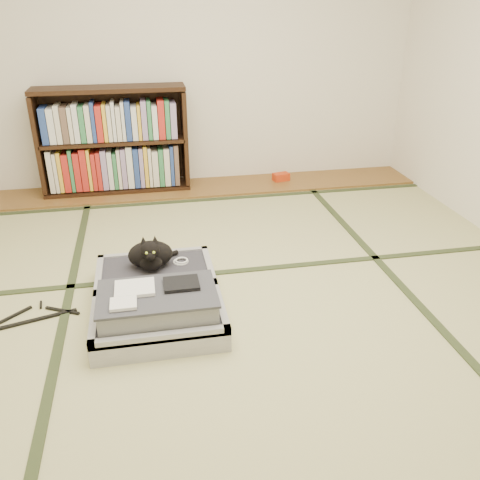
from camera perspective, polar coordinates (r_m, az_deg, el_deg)
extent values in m
plane|color=#BDBA7E|center=(2.96, 0.34, -7.36)|extent=(4.50, 4.50, 0.00)
cube|color=brown|center=(4.73, -4.40, 5.89)|extent=(4.00, 0.50, 0.02)
cube|color=red|center=(4.89, 4.62, 7.08)|extent=(0.17, 0.12, 0.07)
plane|color=silver|center=(4.72, -5.31, 20.64)|extent=(4.00, 0.00, 4.00)
cube|color=#2D381E|center=(2.96, -19.27, -8.90)|extent=(0.05, 4.50, 0.01)
cube|color=#2D381E|center=(3.27, 17.86, -5.13)|extent=(0.05, 4.50, 0.01)
cube|color=#2D381E|center=(3.29, -1.02, -3.56)|extent=(4.00, 0.05, 0.01)
cube|color=#2D381E|center=(4.46, -3.93, 4.53)|extent=(4.00, 0.05, 0.01)
cube|color=black|center=(4.72, -21.57, 9.97)|extent=(0.04, 0.29, 0.82)
cube|color=black|center=(4.66, -6.23, 11.40)|extent=(0.04, 0.29, 0.82)
cube|color=black|center=(4.78, -13.42, 5.68)|extent=(1.27, 0.29, 0.04)
cube|color=black|center=(4.56, -14.58, 16.11)|extent=(1.27, 0.29, 0.04)
cube|color=black|center=(4.65, -13.97, 10.75)|extent=(1.22, 0.29, 0.03)
cube|color=black|center=(4.78, -13.93, 11.18)|extent=(1.27, 0.02, 0.82)
cube|color=gray|center=(4.69, -13.70, 8.13)|extent=(1.15, 0.20, 0.35)
cube|color=gray|center=(4.59, -14.24, 12.98)|extent=(1.15, 0.20, 0.31)
cube|color=#A9A8AD|center=(2.74, -9.02, -9.24)|extent=(0.69, 0.46, 0.12)
cube|color=#2D2C34|center=(2.72, -9.07, -8.70)|extent=(0.62, 0.39, 0.09)
cube|color=#A9A8AD|center=(2.53, -8.89, -10.76)|extent=(0.69, 0.04, 0.05)
cube|color=#A9A8AD|center=(2.88, -9.32, -5.80)|extent=(0.69, 0.04, 0.05)
cube|color=#A9A8AD|center=(2.72, -16.06, -8.63)|extent=(0.04, 0.46, 0.05)
cube|color=#A9A8AD|center=(2.72, -2.20, -7.49)|extent=(0.04, 0.46, 0.05)
cube|color=#A9A8AD|center=(3.13, -9.43, -4.46)|extent=(0.69, 0.46, 0.12)
cube|color=#2D2C34|center=(3.11, -9.47, -3.96)|extent=(0.62, 0.39, 0.09)
cube|color=#A9A8AD|center=(2.91, -9.35, -5.43)|extent=(0.69, 0.04, 0.05)
cube|color=#A9A8AD|center=(3.28, -9.67, -1.65)|extent=(0.69, 0.04, 0.05)
cube|color=#A9A8AD|center=(3.11, -15.53, -3.90)|extent=(0.04, 0.46, 0.05)
cube|color=#A9A8AD|center=(3.11, -3.51, -2.91)|extent=(0.04, 0.46, 0.05)
cylinder|color=black|center=(2.89, -9.34, -5.54)|extent=(0.62, 0.02, 0.02)
cube|color=#9B9687|center=(2.67, -9.19, -7.22)|extent=(0.59, 0.36, 0.12)
cube|color=#3B3B43|center=(2.64, -9.30, -5.96)|extent=(0.61, 0.38, 0.01)
cube|color=silver|center=(2.67, -11.74, -5.31)|extent=(0.20, 0.17, 0.02)
cube|color=black|center=(2.67, -6.61, -4.88)|extent=(0.18, 0.15, 0.02)
cube|color=silver|center=(2.56, -12.96, -6.98)|extent=(0.13, 0.11, 0.02)
cube|color=white|center=(2.56, -13.40, -12.28)|extent=(0.06, 0.01, 0.04)
cube|color=white|center=(2.57, -10.86, -12.31)|extent=(0.05, 0.01, 0.03)
cube|color=orange|center=(2.57, -3.56, -11.45)|extent=(0.05, 0.01, 0.03)
cube|color=#197F33|center=(2.55, -5.04, -11.28)|extent=(0.04, 0.01, 0.03)
ellipsoid|color=black|center=(3.09, -10.02, -1.60)|extent=(0.27, 0.17, 0.17)
ellipsoid|color=black|center=(3.03, -9.95, -2.58)|extent=(0.13, 0.10, 0.10)
ellipsoid|color=black|center=(2.96, -10.08, -1.10)|extent=(0.11, 0.10, 0.11)
sphere|color=black|center=(2.93, -10.02, -1.83)|extent=(0.05, 0.05, 0.05)
cone|color=black|center=(2.95, -10.81, -0.04)|extent=(0.04, 0.05, 0.05)
cone|color=black|center=(2.95, -9.53, 0.06)|extent=(0.04, 0.05, 0.05)
sphere|color=#A5BF33|center=(2.92, -10.45, -1.45)|extent=(0.02, 0.02, 0.02)
sphere|color=#A5BF33|center=(2.92, -9.66, -1.39)|extent=(0.02, 0.02, 0.02)
cylinder|color=black|center=(3.20, -8.34, -1.74)|extent=(0.16, 0.10, 0.03)
torus|color=white|center=(3.15, -6.67, -2.42)|extent=(0.10, 0.10, 0.01)
torus|color=white|center=(3.14, -6.59, -2.28)|extent=(0.08, 0.08, 0.01)
cube|color=black|center=(3.04, -21.88, -8.29)|extent=(0.42, 0.14, 0.01)
cube|color=black|center=(3.12, -24.03, -7.75)|extent=(0.17, 0.16, 0.01)
cube|color=black|center=(3.07, -19.31, -7.49)|extent=(0.20, 0.11, 0.01)
cylinder|color=black|center=(3.16, -21.45, -6.78)|extent=(0.02, 0.08, 0.01)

